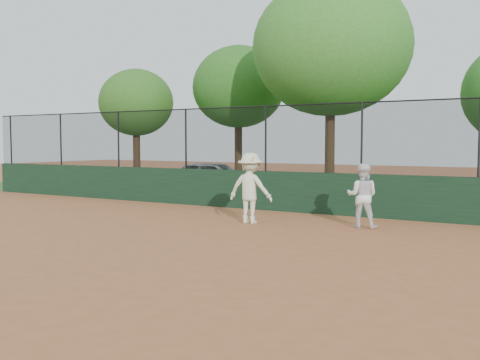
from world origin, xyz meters
The scene contains 10 objects.
ground centered at (0.00, 0.00, 0.00)m, with size 80.00×80.00×0.00m, color #AC6137.
back_wall centered at (0.00, 6.00, 0.60)m, with size 26.00×0.20×1.20m, color #17331E.
grass_strip centered at (0.00, 12.00, 0.00)m, with size 36.00×12.00×0.01m, color #254D18.
parked_car centered at (-4.00, 8.57, 0.70)m, with size 1.64×4.08×1.39m, color #A2A7AC.
player_second centered at (3.12, 4.14, 0.78)m, with size 0.76×0.59×1.56m, color white.
player_main centered at (0.42, 3.39, 0.91)m, with size 1.22×0.76×1.81m.
fence_assembly centered at (-0.03, 6.00, 2.24)m, with size 26.00×0.06×2.00m.
tree_0 centered at (-10.37, 11.41, 3.99)m, with size 3.73×3.39×5.62m.
tree_1 centered at (-5.46, 12.83, 4.61)m, with size 4.34×3.95×6.51m.
tree_2 centered at (-0.03, 10.25, 5.57)m, with size 5.88×5.34×8.11m.
Camera 1 is at (7.04, -8.54, 2.07)m, focal length 40.00 mm.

